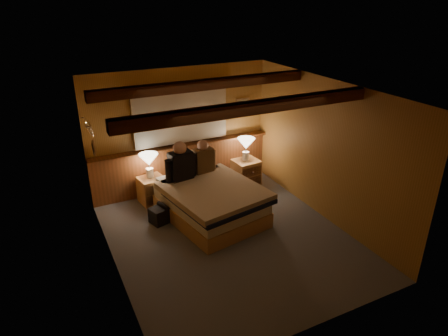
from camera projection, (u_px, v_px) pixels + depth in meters
floor at (229, 238)px, 6.45m from camera, size 4.20×4.20×0.00m
ceiling at (230, 91)px, 5.47m from camera, size 4.20×4.20×0.00m
wall_back at (180, 130)px, 7.68m from camera, size 3.60×0.00×3.60m
wall_left at (108, 195)px, 5.23m from camera, size 0.00×4.20×4.20m
wall_right at (325, 151)px, 6.69m from camera, size 0.00×4.20×4.20m
wall_front at (320, 243)px, 4.24m from camera, size 3.60×0.00×3.60m
wainscot at (183, 165)px, 7.92m from camera, size 3.60×0.23×0.94m
curtain_window at (181, 115)px, 7.49m from camera, size 2.18×0.09×1.11m
ceiling_beams at (226, 95)px, 5.63m from camera, size 3.60×1.65×0.16m
coat_rail at (89, 127)px, 6.36m from camera, size 0.05×0.55×0.24m
framed_print at (243, 104)px, 8.06m from camera, size 0.30×0.04×0.25m
bed at (211, 202)px, 6.89m from camera, size 1.69×2.03×0.62m
nightstand_left at (152, 190)px, 7.46m from camera, size 0.51×0.47×0.50m
nightstand_right at (246, 173)px, 8.11m from camera, size 0.52×0.47×0.54m
lamp_left at (149, 161)px, 7.26m from camera, size 0.35×0.35×0.46m
lamp_right at (246, 145)px, 7.90m from camera, size 0.35×0.35×0.46m
person_left at (181, 164)px, 6.93m from camera, size 0.59×0.29×0.72m
person_right at (203, 159)px, 7.22m from camera, size 0.52×0.26×0.64m
duffel_bag at (164, 213)px, 6.88m from camera, size 0.52×0.40×0.33m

